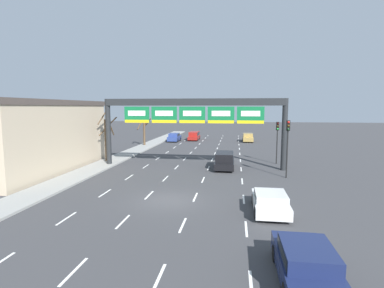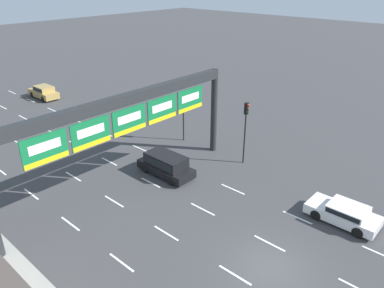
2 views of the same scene
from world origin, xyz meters
name	(u,v)px [view 1 (image 1 of 2)]	position (x,y,z in m)	size (l,w,h in m)	color
ground_plane	(169,200)	(0.00, 0.00, 0.00)	(220.00, 220.00, 0.00)	#3D3D3F
sidewalk_left	(36,193)	(-9.65, 0.00, 0.07)	(2.80, 110.00, 0.15)	#999993
lane_dashes	(196,163)	(0.00, 13.50, 0.00)	(10.02, 67.00, 0.01)	white
sign_gantry	(193,113)	(0.00, 11.12, 5.57)	(18.63, 0.70, 7.04)	#232628
building_near	(24,136)	(-16.01, 7.44, 3.44)	(9.31, 16.49, 6.86)	#C6B293
suv_red	(194,135)	(-3.40, 36.90, 0.89)	(1.82, 4.88, 1.59)	maroon
car_blue	(174,137)	(-6.67, 34.23, 0.80)	(1.84, 4.56, 1.51)	navy
car_white	(270,201)	(6.42, -1.27, 0.67)	(1.96, 4.26, 1.22)	silver
suv_black	(225,160)	(3.29, 11.05, 0.92)	(1.90, 4.55, 1.64)	black
car_navy	(306,262)	(6.84, -8.54, 0.78)	(1.89, 4.41, 1.46)	#19234C
car_gold	(248,137)	(6.57, 35.63, 0.81)	(1.83, 4.44, 1.53)	#A88947
traffic_light_near_gantry	(277,134)	(8.83, 14.43, 3.29)	(0.30, 0.35, 4.60)	black
traffic_light_mid_block	(288,137)	(8.82, 7.83, 3.58)	(0.30, 0.35, 5.05)	black
tree_bare_closest	(144,130)	(-10.22, 27.37, 2.59)	(2.32, 1.92, 4.34)	brown
tree_bare_second	(107,136)	(-10.09, 12.99, 2.97)	(2.10, 1.83, 5.90)	brown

